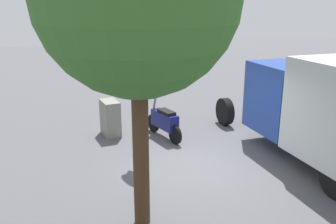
# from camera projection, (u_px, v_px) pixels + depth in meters

# --- Properties ---
(ground_plane) EXTENTS (60.00, 60.00, 0.00)m
(ground_plane) POSITION_uv_depth(u_px,v_px,m) (195.00, 167.00, 9.02)
(ground_plane) COLOR #4D4E52
(motorcycle) EXTENTS (1.79, 0.66, 1.20)m
(motorcycle) POSITION_uv_depth(u_px,v_px,m) (164.00, 121.00, 10.83)
(motorcycle) COLOR black
(motorcycle) RESTS_ON ground
(stop_sign) EXTENTS (0.71, 0.33, 3.05)m
(stop_sign) POSITION_uv_depth(u_px,v_px,m) (143.00, 81.00, 9.03)
(stop_sign) COLOR #9E9EA3
(stop_sign) RESTS_ON ground
(utility_cabinet) EXTENTS (0.83, 0.51, 1.09)m
(utility_cabinet) POSITION_uv_depth(u_px,v_px,m) (110.00, 118.00, 11.06)
(utility_cabinet) COLOR slate
(utility_cabinet) RESTS_ON ground
(bike_rack_hoop) EXTENTS (0.85, 0.17, 0.85)m
(bike_rack_hoop) POSITION_uv_depth(u_px,v_px,m) (143.00, 195.00, 7.70)
(bike_rack_hoop) COLOR #B7B7BC
(bike_rack_hoop) RESTS_ON ground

